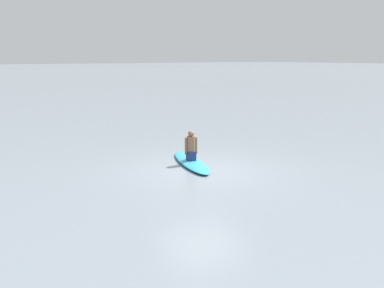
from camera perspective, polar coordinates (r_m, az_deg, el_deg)
The scene contains 3 objects.
ground_plane at distance 12.74m, azimuth 1.42°, elevation -3.60°, with size 400.00×400.00×0.00m, color gray.
surfboard at distance 13.49m, azimuth -0.13°, elevation -2.44°, with size 3.10×0.71×0.13m, color #339EC6.
person_paddler at distance 13.37m, azimuth -0.13°, elevation -0.37°, with size 0.42×0.38×0.95m.
Camera 1 is at (-7.33, -9.86, 3.36)m, focal length 39.54 mm.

